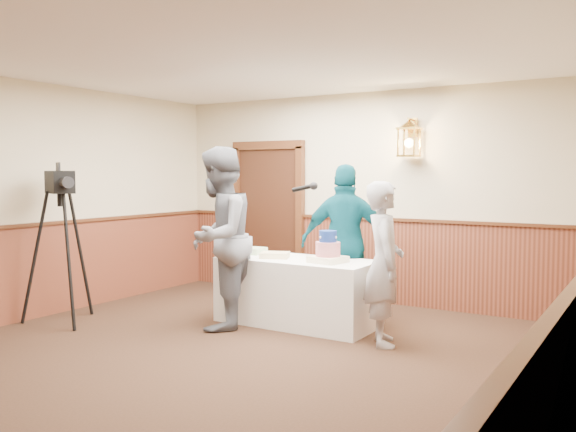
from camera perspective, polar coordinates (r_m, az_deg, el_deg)
name	(u,v)px	position (r m, az deg, el deg)	size (l,w,h in m)	color
ground	(203,372)	(5.49, -7.92, -14.28)	(7.00, 7.00, 0.00)	black
room_shell	(229,195)	(5.61, -5.54, 1.96)	(6.02, 7.02, 2.81)	beige
display_table	(297,291)	(7.01, 0.86, -7.05)	(1.80, 0.80, 0.75)	white
tiered_cake	(328,250)	(6.66, 3.75, -3.19)	(0.39, 0.39, 0.35)	#FFEFC7
sheet_cake_yellow	(275,255)	(7.01, -1.25, -3.67)	(0.32, 0.24, 0.07)	#F5DB92
sheet_cake_green	(251,251)	(7.40, -3.48, -3.24)	(0.32, 0.26, 0.07)	#AED597
interviewer	(219,238)	(6.78, -6.50, -2.05)	(1.66, 1.14, 2.01)	slate
baker	(384,263)	(6.18, 8.96, -4.39)	(0.60, 0.39, 1.64)	#9C9BA1
assistant_p	(346,243)	(7.14, 5.49, -2.48)	(1.07, 0.45, 1.83)	#0A4A59
tv_camera_rig	(62,255)	(7.45, -20.42, -3.45)	(0.68, 0.64, 1.75)	black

